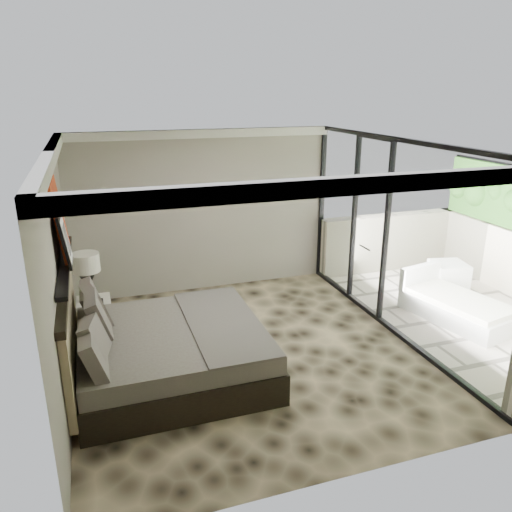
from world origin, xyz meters
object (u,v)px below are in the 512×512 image
object	(u,v)px
lounger	(455,306)
nightstand	(95,317)
bed	(163,349)
ottoman	(448,278)
table_lamp	(86,271)

from	to	relation	value
lounger	nightstand	bearing A→B (deg)	154.37
nightstand	bed	bearing A→B (deg)	-48.57
bed	lounger	xyz separation A→B (m)	(4.56, 0.23, -0.17)
ottoman	lounger	bearing A→B (deg)	-122.52
table_lamp	lounger	distance (m)	5.59
bed	ottoman	bearing A→B (deg)	12.34
bed	lounger	size ratio (longest dim) A/B	1.28
ottoman	lounger	size ratio (longest dim) A/B	0.31
ottoman	table_lamp	bearing A→B (deg)	176.23
table_lamp	ottoman	xyz separation A→B (m)	(5.96, -0.39, -0.70)
bed	ottoman	world-z (taller)	bed
bed	ottoman	xyz separation A→B (m)	(5.13, 1.12, -0.10)
table_lamp	ottoman	bearing A→B (deg)	-3.77
lounger	ottoman	bearing A→B (deg)	45.40
table_lamp	bed	bearing A→B (deg)	-61.38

